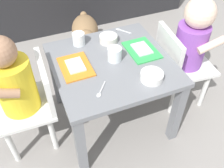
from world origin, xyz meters
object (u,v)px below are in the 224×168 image
(dining_table, at_px, (112,73))
(spoon_by_right_tray, at_px, (122,31))
(water_cup_left, at_px, (115,55))
(water_cup_right, at_px, (79,40))
(seated_child_right, at_px, (190,43))
(dog, at_px, (85,32))
(food_tray_left, at_px, (76,66))
(spoon_by_left_tray, at_px, (101,91))
(veggie_bowl_far, at_px, (108,38))
(food_tray_right, at_px, (142,50))
(seated_child_left, at_px, (18,85))
(cereal_bowl_left_side, at_px, (152,76))

(dining_table, relative_size, spoon_by_right_tray, 6.54)
(water_cup_left, relative_size, water_cup_right, 1.06)
(seated_child_right, xyz_separation_m, dog, (-0.40, 0.61, -0.20))
(water_cup_left, relative_size, spoon_by_right_tray, 0.79)
(dining_table, height_order, dog, dining_table)
(food_tray_left, xyz_separation_m, spoon_by_left_tray, (0.05, -0.19, -0.00))
(seated_child_right, bearing_deg, spoon_by_right_tray, 141.09)
(spoon_by_right_tray, bearing_deg, water_cup_left, -121.71)
(food_tray_left, height_order, veggie_bowl_far, veggie_bowl_far)
(dining_table, relative_size, spoon_by_left_tray, 6.62)
(dining_table, height_order, veggie_bowl_far, veggie_bowl_far)
(food_tray_right, xyz_separation_m, spoon_by_left_tray, (-0.29, -0.19, -0.00))
(seated_child_left, relative_size, dog, 1.57)
(dining_table, height_order, food_tray_right, food_tray_right)
(seated_child_right, distance_m, spoon_by_right_tray, 0.37)
(dining_table, distance_m, cereal_bowl_left_side, 0.23)
(water_cup_left, xyz_separation_m, water_cup_right, (-0.12, 0.19, -0.00))
(dining_table, bearing_deg, dog, 85.83)
(dining_table, bearing_deg, spoon_by_left_tray, -125.66)
(seated_child_left, height_order, water_cup_left, seated_child_left)
(dog, bearing_deg, spoon_by_left_tray, -101.89)
(food_tray_right, bearing_deg, spoon_by_left_tray, -146.51)
(seated_child_left, relative_size, spoon_by_right_tray, 7.65)
(veggie_bowl_far, xyz_separation_m, cereal_bowl_left_side, (0.07, -0.34, -0.00))
(seated_child_right, bearing_deg, water_cup_right, 159.56)
(food_tray_right, distance_m, spoon_by_left_tray, 0.35)
(seated_child_right, height_order, water_cup_right, seated_child_right)
(food_tray_left, xyz_separation_m, water_cup_right, (0.07, 0.17, 0.02))
(veggie_bowl_far, bearing_deg, dog, 90.28)
(water_cup_right, bearing_deg, dog, 70.04)
(water_cup_right, distance_m, veggie_bowl_far, 0.15)
(seated_child_left, relative_size, cereal_bowl_left_side, 6.44)
(food_tray_left, relative_size, cereal_bowl_left_side, 1.85)
(food_tray_right, distance_m, water_cup_left, 0.16)
(dog, xyz_separation_m, spoon_by_left_tray, (-0.16, -0.77, 0.21))
(dining_table, xyz_separation_m, food_tray_right, (0.17, 0.03, 0.08))
(food_tray_left, bearing_deg, cereal_bowl_left_side, -35.36)
(veggie_bowl_far, xyz_separation_m, spoon_by_right_tray, (0.11, 0.07, -0.02))
(spoon_by_left_tray, bearing_deg, water_cup_right, 87.59)
(spoon_by_left_tray, bearing_deg, dog, 78.11)
(food_tray_right, xyz_separation_m, veggie_bowl_far, (-0.13, 0.14, 0.01))
(spoon_by_left_tray, bearing_deg, cereal_bowl_left_side, -3.23)
(food_tray_right, height_order, cereal_bowl_left_side, cereal_bowl_left_side)
(dog, distance_m, spoon_by_right_tray, 0.44)
(food_tray_left, relative_size, water_cup_left, 2.78)
(seated_child_left, distance_m, dog, 0.79)
(food_tray_right, bearing_deg, seated_child_left, -179.60)
(dining_table, bearing_deg, food_tray_right, 9.14)
(cereal_bowl_left_side, bearing_deg, veggie_bowl_far, 101.68)
(seated_child_right, height_order, cereal_bowl_left_side, seated_child_right)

